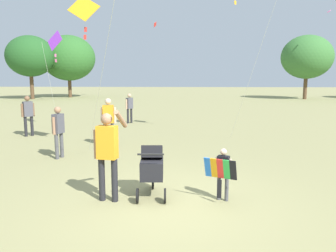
{
  "coord_description": "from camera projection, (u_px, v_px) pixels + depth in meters",
  "views": [
    {
      "loc": [
        0.31,
        -6.06,
        2.4
      ],
      "look_at": [
        -0.01,
        1.16,
        1.3
      ],
      "focal_mm": 36.21,
      "sensor_mm": 36.0,
      "label": 1
    }
  ],
  "objects": [
    {
      "name": "ground_plane",
      "position": [
        166.0,
        204.0,
        6.36
      ],
      "size": [
        120.0,
        120.0,
        0.0
      ],
      "primitive_type": "plane",
      "color": "#938E5B"
    },
    {
      "name": "treeline_distant",
      "position": [
        208.0,
        57.0,
        33.36
      ],
      "size": [
        40.66,
        7.4,
        6.46
      ],
      "color": "brown",
      "rests_on": "ground"
    },
    {
      "name": "child_with_butterfly_kite",
      "position": [
        223.0,
        170.0,
        6.42
      ],
      "size": [
        0.61,
        0.46,
        1.02
      ],
      "color": "#4C4C51",
      "rests_on": "ground"
    },
    {
      "name": "person_adult_flyer",
      "position": [
        107.0,
        149.0,
        6.36
      ],
      "size": [
        0.61,
        0.51,
        1.77
      ],
      "color": "#232328",
      "rests_on": "ground"
    },
    {
      "name": "stroller",
      "position": [
        152.0,
        166.0,
        6.7
      ],
      "size": [
        0.57,
        1.09,
        1.03
      ],
      "color": "black",
      "rests_on": "ground"
    },
    {
      "name": "kite_adult_black",
      "position": [
        84.0,
        13.0,
        9.9
      ],
      "size": [
        2.3,
        4.25,
        4.76
      ],
      "color": "#F4A319",
      "rests_on": "ground"
    },
    {
      "name": "kite_orange_delta",
      "position": [
        55.0,
        43.0,
        14.57
      ],
      "size": [
        0.89,
        1.97,
        4.32
      ],
      "color": "purple",
      "rests_on": "ground"
    },
    {
      "name": "person_red_shirt",
      "position": [
        108.0,
        118.0,
        11.34
      ],
      "size": [
        0.52,
        0.24,
        1.62
      ],
      "color": "#4C4C51",
      "rests_on": "ground"
    },
    {
      "name": "person_couple_left",
      "position": [
        129.0,
        106.0,
        16.77
      ],
      "size": [
        0.35,
        0.38,
        1.47
      ],
      "color": "#232328",
      "rests_on": "ground"
    },
    {
      "name": "person_kid_running",
      "position": [
        28.0,
        112.0,
        13.19
      ],
      "size": [
        0.39,
        0.39,
        1.59
      ],
      "color": "#232328",
      "rests_on": "ground"
    },
    {
      "name": "person_back_turned",
      "position": [
        58.0,
        128.0,
        9.68
      ],
      "size": [
        0.28,
        0.47,
        1.5
      ],
      "color": "#4C4C51",
      "rests_on": "ground"
    }
  ]
}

